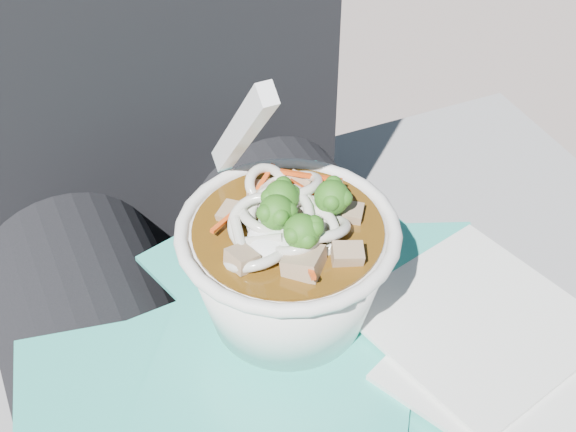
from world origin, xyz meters
name	(u,v)px	position (x,y,z in m)	size (l,w,h in m)	color
lap	(271,423)	(0.00, 0.00, 0.56)	(0.35, 0.48, 0.15)	black
person_body	(224,321)	(0.00, 0.09, 0.58)	(0.34, 0.94, 1.03)	black
plastic_bag	(301,364)	(0.01, -0.02, 0.65)	(0.36, 0.35, 0.02)	teal
napkins	(496,348)	(0.13, -0.07, 0.66)	(0.17, 0.21, 0.01)	silver
udon_bowl	(288,258)	(0.02, 0.02, 0.71)	(0.14, 0.15, 0.19)	white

